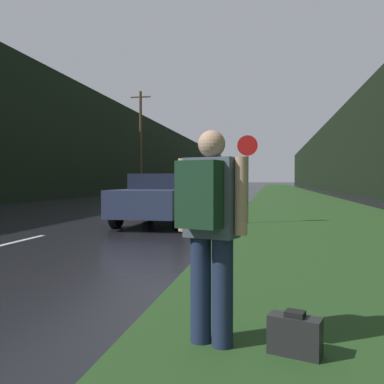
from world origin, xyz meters
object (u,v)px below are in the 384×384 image
(suitcase, at_px, (295,336))
(delivery_truck, at_px, (231,178))
(car_passing_near, at_px, (162,198))
(stop_sign, at_px, (247,171))
(hitchhiker_with_backpack, at_px, (209,223))

(suitcase, distance_m, delivery_truck, 72.77)
(car_passing_near, xyz_separation_m, delivery_truck, (-4.01, 63.64, 1.03))
(stop_sign, bearing_deg, delivery_truck, 95.89)
(hitchhiker_with_backpack, xyz_separation_m, suitcase, (0.63, -0.05, -0.80))
(hitchhiker_with_backpack, xyz_separation_m, delivery_truck, (-6.74, 72.33, 0.84))
(hitchhiker_with_backpack, distance_m, suitcase, 1.02)
(car_passing_near, distance_m, delivery_truck, 63.78)
(suitcase, xyz_separation_m, car_passing_near, (-3.36, 8.73, 0.61))
(hitchhiker_with_backpack, bearing_deg, stop_sign, 109.25)
(hitchhiker_with_backpack, bearing_deg, car_passing_near, 125.35)
(car_passing_near, bearing_deg, stop_sign, -171.85)
(stop_sign, height_order, hitchhiker_with_backpack, stop_sign)
(car_passing_near, height_order, delivery_truck, delivery_truck)
(suitcase, bearing_deg, car_passing_near, 128.94)
(stop_sign, xyz_separation_m, car_passing_near, (-2.52, -0.36, -0.80))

